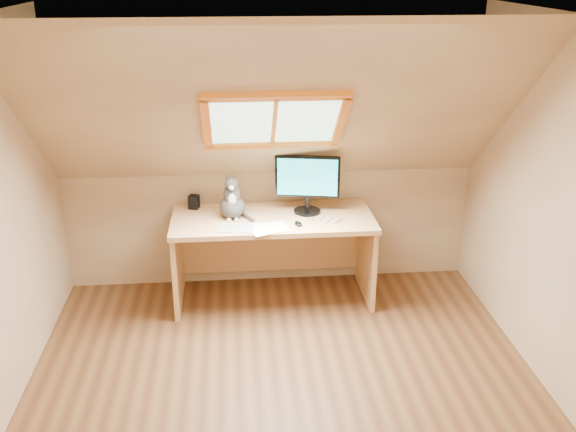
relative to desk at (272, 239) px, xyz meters
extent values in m
plane|color=brown|center=(0.00, -1.45, -0.52)|extent=(3.50, 3.50, 0.00)
cube|color=tan|center=(1.75, -1.45, 0.68)|extent=(0.02, 3.50, 2.40)
cube|color=tan|center=(0.00, 0.30, -0.02)|extent=(3.50, 0.02, 1.00)
cube|color=silver|center=(0.00, -2.22, 1.88)|extent=(3.50, 1.95, 0.02)
cube|color=tan|center=(0.00, -0.47, 1.18)|extent=(3.50, 1.56, 1.41)
cube|color=#B2E0CC|center=(0.00, -0.40, 1.11)|extent=(0.90, 0.53, 0.48)
cube|color=orange|center=(0.00, -0.40, 1.11)|extent=(1.02, 0.64, 0.59)
cube|color=tan|center=(0.00, -0.07, 0.21)|extent=(1.64, 0.72, 0.04)
cube|color=tan|center=(-0.79, -0.07, -0.17)|extent=(0.04, 0.65, 0.71)
cube|color=tan|center=(0.79, -0.07, -0.17)|extent=(0.04, 0.65, 0.71)
cube|color=tan|center=(0.00, 0.26, -0.17)|extent=(1.54, 0.03, 0.49)
cylinder|color=black|center=(0.29, 0.00, 0.24)|extent=(0.22, 0.22, 0.02)
cylinder|color=black|center=(0.29, 0.00, 0.31)|extent=(0.04, 0.04, 0.12)
cube|color=black|center=(0.29, 0.00, 0.54)|extent=(0.52, 0.14, 0.34)
cube|color=#0485C4|center=(0.29, -0.02, 0.54)|extent=(0.48, 0.10, 0.30)
ellipsoid|color=#3E3937|center=(-0.32, -0.04, 0.32)|extent=(0.21, 0.25, 0.18)
ellipsoid|color=#3E3937|center=(-0.32, -0.05, 0.42)|extent=(0.14, 0.14, 0.19)
ellipsoid|color=silver|center=(-0.32, -0.11, 0.40)|extent=(0.07, 0.04, 0.11)
ellipsoid|color=#3E3937|center=(-0.32, -0.10, 0.53)|extent=(0.11, 0.10, 0.10)
sphere|color=silver|center=(-0.33, -0.14, 0.51)|extent=(0.04, 0.04, 0.04)
cone|color=#3E3937|center=(-0.36, -0.08, 0.58)|extent=(0.05, 0.05, 0.06)
cone|color=#3E3937|center=(-0.29, -0.08, 0.58)|extent=(0.05, 0.05, 0.06)
cube|color=black|center=(-0.64, 0.18, 0.28)|extent=(0.10, 0.10, 0.11)
cube|color=#B2B2B7|center=(-0.29, -0.30, 0.23)|extent=(0.28, 0.22, 0.01)
ellipsoid|color=black|center=(0.19, -0.27, 0.24)|extent=(0.07, 0.10, 0.03)
cube|color=white|center=(-0.11, -0.33, 0.23)|extent=(0.33, 0.27, 0.00)
cube|color=white|center=(-0.11, -0.33, 0.23)|extent=(0.32, 0.24, 0.00)
cube|color=white|center=(-0.11, -0.33, 0.23)|extent=(0.35, 0.30, 0.00)
camera|label=1|loc=(-0.30, -4.89, 2.16)|focal=40.00mm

